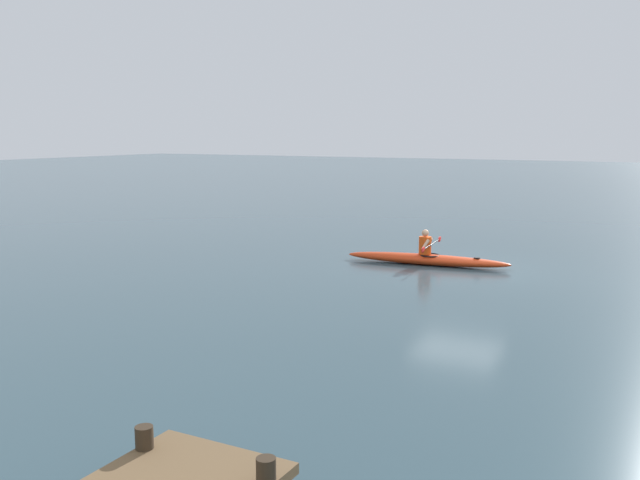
# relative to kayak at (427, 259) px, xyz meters

# --- Properties ---
(ground_plane) EXTENTS (160.00, 160.00, 0.00)m
(ground_plane) POSITION_rel_kayak_xyz_m (-1.04, 0.11, -0.16)
(ground_plane) COLOR #334C56
(kayak) EXTENTS (4.96, 1.14, 0.31)m
(kayak) POSITION_rel_kayak_xyz_m (0.00, 0.00, 0.00)
(kayak) COLOR red
(kayak) RESTS_ON ground
(kayaker) EXTENTS (0.53, 2.48, 0.74)m
(kayaker) POSITION_rel_kayak_xyz_m (0.04, 0.00, 0.46)
(kayaker) COLOR #E04C14
(kayaker) RESTS_ON kayak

